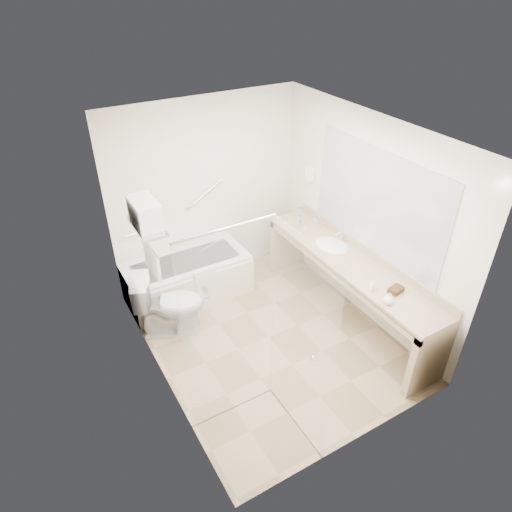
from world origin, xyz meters
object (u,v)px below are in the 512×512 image
toilet (170,305)px  water_bottle_left (315,223)px  amenity_basket (396,290)px  bathtub (188,278)px  vanity_counter (349,275)px

toilet → water_bottle_left: size_ratio=3.65×
amenity_basket → water_bottle_left: bearing=88.6°
bathtub → vanity_counter: vanity_counter is taller
vanity_counter → amenity_basket: 0.74m
toilet → amenity_basket: amenity_basket is taller
vanity_counter → water_bottle_left: bearing=85.4°
bathtub → amenity_basket: amenity_basket is taller
vanity_counter → toilet: 2.16m
amenity_basket → vanity_counter: bearing=92.4°
vanity_counter → amenity_basket: bearing=-87.6°
vanity_counter → toilet: size_ratio=3.33×
amenity_basket → water_bottle_left: 1.50m
bathtub → toilet: (-0.45, -0.54, 0.12)m
toilet → amenity_basket: 2.58m
bathtub → water_bottle_left: (1.59, -0.59, 0.68)m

